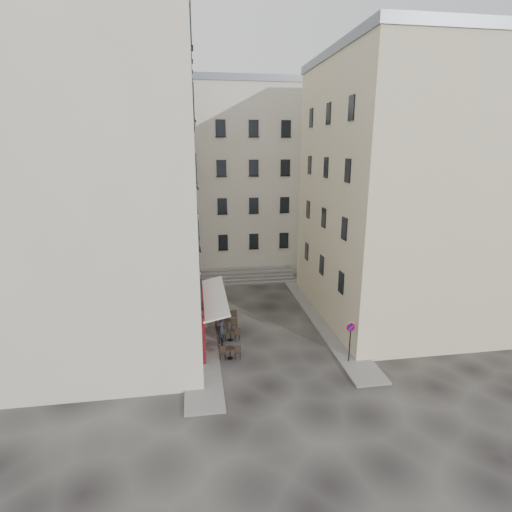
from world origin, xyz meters
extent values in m
plane|color=black|center=(0.00, 0.00, 0.00)|extent=(90.00, 90.00, 0.00)
cube|color=slate|center=(-4.50, 4.00, 0.06)|extent=(2.00, 22.00, 0.12)
cube|color=slate|center=(4.50, 3.00, 0.06)|extent=(2.00, 18.00, 0.12)
cube|color=#BCB6A1|center=(-10.50, 3.00, 10.00)|extent=(12.00, 16.00, 20.00)
cube|color=slate|center=(-10.50, 3.00, 20.30)|extent=(12.20, 16.20, 0.60)
cube|color=beige|center=(10.50, 3.50, 9.00)|extent=(12.00, 14.00, 18.00)
cube|color=slate|center=(10.50, 3.50, 18.30)|extent=(12.20, 14.20, 0.60)
cube|color=#BCB6A1|center=(-1.00, 19.00, 9.00)|extent=(18.00, 10.00, 18.00)
cube|color=slate|center=(-1.00, 19.00, 18.30)|extent=(18.20, 10.20, 0.60)
cube|color=#45090E|center=(-4.42, 1.00, 1.75)|extent=(0.25, 7.00, 3.50)
cube|color=black|center=(-4.38, 1.00, 1.40)|extent=(0.06, 3.85, 2.00)
cube|color=silver|center=(-3.60, 1.00, 2.95)|extent=(1.58, 7.30, 0.41)
cube|color=#64615F|center=(0.00, 11.90, 0.10)|extent=(9.00, 1.80, 0.20)
cube|color=#64615F|center=(0.00, 12.35, 0.30)|extent=(9.00, 1.80, 0.20)
cube|color=#64615F|center=(0.00, 12.80, 0.50)|extent=(9.00, 1.80, 0.20)
cube|color=#64615F|center=(0.00, 13.25, 0.70)|extent=(9.00, 1.80, 0.20)
cylinder|color=black|center=(-3.25, -1.00, 0.45)|extent=(0.10, 0.10, 0.90)
sphere|color=black|center=(-3.25, -1.00, 0.92)|extent=(0.12, 0.12, 0.12)
cylinder|color=black|center=(-3.25, 2.50, 0.45)|extent=(0.10, 0.10, 0.90)
sphere|color=black|center=(-3.25, 2.50, 0.92)|extent=(0.12, 0.12, 0.12)
cylinder|color=black|center=(-3.25, 6.00, 0.45)|extent=(0.10, 0.10, 0.90)
sphere|color=black|center=(-3.25, 6.00, 0.92)|extent=(0.12, 0.12, 0.12)
cylinder|color=black|center=(4.05, -3.43, 1.27)|extent=(0.07, 0.07, 2.55)
cylinder|color=red|center=(4.05, -3.44, 2.29)|extent=(0.59, 0.05, 0.59)
cylinder|color=#0C0B6B|center=(4.05, -3.46, 2.29)|extent=(0.43, 0.05, 0.43)
cube|color=red|center=(4.05, -3.49, 2.29)|extent=(0.35, 0.04, 0.35)
cylinder|color=black|center=(-2.84, -1.96, 0.07)|extent=(0.36, 0.36, 0.02)
cylinder|color=black|center=(-2.84, -1.96, 0.40)|extent=(0.05, 0.05, 0.70)
cylinder|color=black|center=(-2.84, -1.96, 0.72)|extent=(0.60, 0.60, 0.04)
cube|color=black|center=(-2.39, -1.96, 0.45)|extent=(0.38, 0.38, 0.90)
cube|color=black|center=(-3.29, -1.86, 0.45)|extent=(0.38, 0.38, 0.90)
cylinder|color=black|center=(-2.61, 0.39, 0.07)|extent=(0.36, 0.36, 0.02)
cylinder|color=black|center=(-2.61, 0.39, 0.40)|extent=(0.05, 0.05, 0.70)
cylinder|color=black|center=(-2.61, 0.39, 0.72)|extent=(0.60, 0.60, 0.04)
cube|color=black|center=(-2.16, 0.39, 0.45)|extent=(0.38, 0.38, 0.90)
cube|color=black|center=(-3.06, 0.49, 0.45)|extent=(0.38, 0.38, 0.90)
cylinder|color=black|center=(-2.71, 1.83, 0.08)|extent=(0.40, 0.40, 0.02)
cylinder|color=black|center=(-2.71, 1.83, 0.44)|extent=(0.06, 0.06, 0.78)
cylinder|color=black|center=(-2.71, 1.83, 0.80)|extent=(0.67, 0.67, 0.04)
cube|color=black|center=(-2.21, 1.83, 0.50)|extent=(0.42, 0.42, 1.00)
cube|color=black|center=(-3.21, 1.94, 0.50)|extent=(0.42, 0.42, 1.00)
cylinder|color=black|center=(-2.50, 3.46, 0.07)|extent=(0.36, 0.36, 0.02)
cylinder|color=black|center=(-2.50, 3.46, 0.40)|extent=(0.05, 0.05, 0.70)
cylinder|color=black|center=(-2.50, 3.46, 0.72)|extent=(0.60, 0.60, 0.04)
cube|color=black|center=(-2.05, 3.46, 0.45)|extent=(0.38, 0.38, 0.90)
cube|color=black|center=(-2.95, 3.56, 0.45)|extent=(0.38, 0.38, 0.90)
cylinder|color=black|center=(-3.10, 4.71, 0.07)|extent=(0.34, 0.34, 0.02)
cylinder|color=black|center=(-3.10, 4.71, 0.38)|extent=(0.05, 0.05, 0.67)
cylinder|color=black|center=(-3.10, 4.71, 0.69)|extent=(0.57, 0.57, 0.04)
cube|color=black|center=(-2.67, 4.71, 0.43)|extent=(0.36, 0.36, 0.86)
cube|color=black|center=(-3.53, 4.80, 0.43)|extent=(0.36, 0.36, 0.86)
imported|color=black|center=(-3.20, 0.28, 0.94)|extent=(0.81, 0.77, 1.87)
camera|label=1|loc=(-4.63, -23.49, 12.31)|focal=28.00mm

